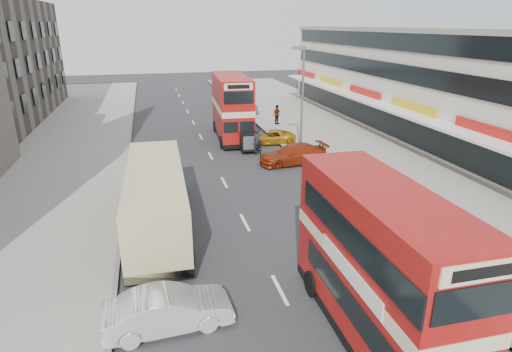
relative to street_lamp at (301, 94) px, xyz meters
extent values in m
plane|color=#28282B|center=(-6.52, -18.00, -4.78)|extent=(160.00, 160.00, 0.00)
cube|color=#28282B|center=(-6.52, 2.00, -4.78)|extent=(12.00, 90.00, 0.01)
cube|color=gray|center=(5.48, 2.00, -4.71)|extent=(12.00, 90.00, 0.15)
cube|color=gray|center=(-18.52, 2.00, -4.71)|extent=(12.00, 90.00, 0.15)
cube|color=gray|center=(-12.62, 2.00, -4.71)|extent=(0.20, 90.00, 0.16)
cube|color=gray|center=(-0.42, 2.00, -4.71)|extent=(0.20, 90.00, 0.16)
cube|color=beige|center=(13.48, 4.00, -0.28)|extent=(8.00, 46.00, 9.00)
cube|color=black|center=(9.43, 4.00, -3.18)|extent=(0.10, 44.00, 2.40)
cube|color=gray|center=(13.48, 4.00, 4.32)|extent=(8.20, 46.20, 0.40)
cube|color=white|center=(8.58, 4.00, -1.78)|extent=(1.80, 44.00, 0.20)
cylinder|color=slate|center=(0.08, 0.00, -0.78)|extent=(0.16, 0.16, 8.00)
cube|color=slate|center=(-0.32, 0.00, 3.22)|extent=(1.00, 0.20, 0.25)
cube|color=black|center=(-4.31, -19.01, -4.45)|extent=(2.50, 7.74, 0.34)
cube|color=maroon|center=(-4.31, -19.01, -3.29)|extent=(2.48, 7.74, 2.12)
cube|color=beige|center=(-4.31, -19.01, -2.08)|extent=(2.52, 7.78, 0.43)
cube|color=maroon|center=(-4.31, -19.01, -0.93)|extent=(2.48, 7.74, 2.03)
cube|color=maroon|center=(-4.31, -19.01, 0.16)|extent=(2.50, 7.76, 0.24)
cube|color=black|center=(-3.85, 6.83, -4.42)|extent=(3.10, 8.45, 0.36)
cube|color=maroon|center=(-3.85, 6.83, -3.17)|extent=(3.08, 8.45, 2.29)
cube|color=beige|center=(-3.85, 6.83, -1.88)|extent=(3.12, 8.49, 0.47)
cube|color=maroon|center=(-3.85, 6.83, -0.63)|extent=(3.08, 8.45, 2.18)
cube|color=maroon|center=(-3.85, 6.83, 0.54)|extent=(3.10, 8.47, 0.26)
cube|color=black|center=(-3.48, 2.03, -3.85)|extent=(1.32, 1.32, 1.35)
cube|color=black|center=(-10.82, -9.41, -4.36)|extent=(2.91, 10.65, 0.42)
cube|color=tan|center=(-10.82, -9.41, -3.14)|extent=(2.89, 10.65, 2.76)
imported|color=silver|center=(-10.73, -17.12, -4.09)|extent=(4.31, 1.75, 1.39)
imported|color=maroon|center=(-1.01, -1.44, -4.07)|extent=(5.09, 2.36, 1.44)
imported|color=#B97E12|center=(-1.05, 4.24, -4.21)|extent=(4.24, 2.19, 1.14)
imported|color=#5997B2|center=(-1.37, 16.14, -4.03)|extent=(4.55, 2.05, 1.52)
imported|color=gray|center=(2.09, -5.47, -3.82)|extent=(0.62, 0.43, 1.63)
imported|color=gray|center=(1.41, 10.61, -3.68)|extent=(1.19, 0.99, 1.90)
imported|color=gray|center=(-3.02, 1.07, -4.35)|extent=(0.70, 1.69, 0.86)
imported|color=black|center=(-3.02, 1.07, -3.55)|extent=(0.67, 0.47, 1.76)
camera|label=1|loc=(-10.77, -29.09, 4.80)|focal=29.69mm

